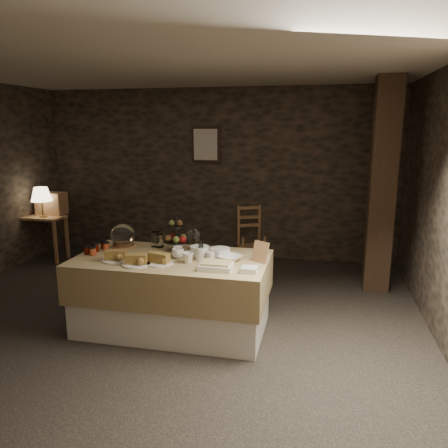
% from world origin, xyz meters
% --- Properties ---
extents(ground_plane, '(5.50, 5.00, 0.01)m').
position_xyz_m(ground_plane, '(0.00, 0.00, 0.00)').
color(ground_plane, black).
rests_on(ground_plane, ground).
extents(room_shell, '(5.52, 5.02, 2.60)m').
position_xyz_m(room_shell, '(0.00, 0.00, 1.56)').
color(room_shell, black).
rests_on(room_shell, ground).
extents(buffet_table, '(1.90, 1.01, 0.75)m').
position_xyz_m(buffet_table, '(0.20, -0.20, 0.43)').
color(buffet_table, white).
rests_on(buffet_table, ground_plane).
extents(console_table, '(0.64, 0.37, 0.69)m').
position_xyz_m(console_table, '(-2.50, 1.61, 0.56)').
color(console_table, olive).
rests_on(console_table, ground_plane).
extents(table_lamp, '(0.30, 0.30, 0.45)m').
position_xyz_m(table_lamp, '(-2.45, 1.56, 1.03)').
color(table_lamp, '#B48C41').
rests_on(table_lamp, console_table).
extents(wine_rack, '(0.42, 0.26, 0.34)m').
position_xyz_m(wine_rack, '(-2.45, 1.79, 0.86)').
color(wine_rack, olive).
rests_on(wine_rack, console_table).
extents(chair, '(0.50, 0.49, 0.65)m').
position_xyz_m(chair, '(0.60, 2.34, 0.37)').
color(chair, olive).
rests_on(chair, ground_plane).
extents(timber_column, '(0.30, 0.30, 2.60)m').
position_xyz_m(timber_column, '(2.33, 1.43, 1.30)').
color(timber_column, black).
rests_on(timber_column, ground_plane).
extents(framed_picture, '(0.45, 0.04, 0.55)m').
position_xyz_m(framed_picture, '(-0.15, 2.47, 1.75)').
color(framed_picture, black).
rests_on(framed_picture, room_shell).
extents(plate_stack_a, '(0.19, 0.19, 0.10)m').
position_xyz_m(plate_stack_a, '(0.46, -0.08, 0.80)').
color(plate_stack_a, white).
rests_on(plate_stack_a, buffet_table).
extents(plate_stack_b, '(0.20, 0.20, 0.08)m').
position_xyz_m(plate_stack_b, '(0.66, -0.06, 0.79)').
color(plate_stack_b, white).
rests_on(plate_stack_b, buffet_table).
extents(cutlery_holder, '(0.10, 0.10, 0.12)m').
position_xyz_m(cutlery_holder, '(0.50, -0.21, 0.81)').
color(cutlery_holder, white).
rests_on(cutlery_holder, buffet_table).
extents(cup_a, '(0.15, 0.15, 0.10)m').
position_xyz_m(cup_a, '(0.27, -0.20, 0.80)').
color(cup_a, white).
rests_on(cup_a, buffet_table).
extents(cup_b, '(0.14, 0.14, 0.10)m').
position_xyz_m(cup_b, '(0.41, -0.33, 0.80)').
color(cup_b, white).
rests_on(cup_b, buffet_table).
extents(mug_c, '(0.09, 0.09, 0.09)m').
position_xyz_m(mug_c, '(0.24, -0.12, 0.80)').
color(mug_c, white).
rests_on(mug_c, buffet_table).
extents(mug_d, '(0.08, 0.08, 0.09)m').
position_xyz_m(mug_d, '(0.60, -0.23, 0.80)').
color(mug_d, white).
rests_on(mug_d, buffet_table).
extents(bowl, '(0.28, 0.28, 0.05)m').
position_xyz_m(bowl, '(0.78, -0.18, 0.78)').
color(bowl, white).
rests_on(bowl, buffet_table).
extents(cake_dome, '(0.26, 0.26, 0.26)m').
position_xyz_m(cake_dome, '(-0.44, 0.08, 0.86)').
color(cake_dome, olive).
rests_on(cake_dome, buffet_table).
extents(fruit_stand, '(0.26, 0.26, 0.36)m').
position_xyz_m(fruit_stand, '(0.17, 0.05, 0.89)').
color(fruit_stand, black).
rests_on(fruit_stand, buffet_table).
extents(bread_platter_left, '(0.26, 0.26, 0.11)m').
position_xyz_m(bread_platter_left, '(-0.29, -0.42, 0.79)').
color(bread_platter_left, white).
rests_on(bread_platter_left, buffet_table).
extents(bread_platter_center, '(0.26, 0.26, 0.11)m').
position_xyz_m(bread_platter_center, '(-0.04, -0.50, 0.79)').
color(bread_platter_center, white).
rests_on(bread_platter_center, buffet_table).
extents(bread_platter_right, '(0.26, 0.26, 0.11)m').
position_xyz_m(bread_platter_right, '(0.16, -0.41, 0.79)').
color(bread_platter_right, white).
rests_on(bread_platter_right, buffet_table).
extents(jam_jars, '(0.18, 0.32, 0.07)m').
position_xyz_m(jam_jars, '(-0.61, -0.18, 0.79)').
color(jam_jars, '#570F04').
rests_on(jam_jars, buffet_table).
extents(tart_dish, '(0.30, 0.22, 0.07)m').
position_xyz_m(tart_dish, '(0.71, -0.45, 0.78)').
color(tart_dish, white).
rests_on(tart_dish, buffet_table).
extents(square_dish, '(0.14, 0.14, 0.04)m').
position_xyz_m(square_dish, '(1.02, -0.47, 0.77)').
color(square_dish, white).
rests_on(square_dish, buffet_table).
extents(menu_frame, '(0.18, 0.15, 0.22)m').
position_xyz_m(menu_frame, '(1.07, -0.15, 0.84)').
color(menu_frame, olive).
rests_on(menu_frame, buffet_table).
extents(storage_jar_a, '(0.10, 0.10, 0.16)m').
position_xyz_m(storage_jar_a, '(-0.10, 0.16, 0.83)').
color(storage_jar_a, white).
rests_on(storage_jar_a, buffet_table).
extents(storage_jar_b, '(0.09, 0.09, 0.14)m').
position_xyz_m(storage_jar_b, '(-0.05, 0.14, 0.82)').
color(storage_jar_b, white).
rests_on(storage_jar_b, buffet_table).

